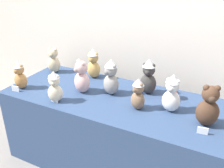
# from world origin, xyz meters

# --- Properties ---
(wall_back) EXTENTS (7.00, 0.08, 2.60)m
(wall_back) POSITION_xyz_m (0.00, 0.89, 1.30)
(wall_back) COLOR silver
(wall_back) RESTS_ON ground_plane
(display_table) EXTENTS (1.89, 0.78, 0.71)m
(display_table) POSITION_xyz_m (0.00, 0.25, 0.36)
(display_table) COLOR navy
(display_table) RESTS_ON ground_plane
(teddy_bear_charcoal) EXTENTS (0.15, 0.13, 0.32)m
(teddy_bear_charcoal) POSITION_xyz_m (0.25, 0.46, 0.87)
(teddy_bear_charcoal) COLOR #383533
(teddy_bear_charcoal) RESTS_ON display_table
(teddy_bear_cocoa) EXTENTS (0.19, 0.18, 0.31)m
(teddy_bear_cocoa) POSITION_xyz_m (0.78, 0.18, 0.86)
(teddy_bear_cocoa) COLOR #4C3323
(teddy_bear_cocoa) RESTS_ON display_table
(teddy_bear_cream) EXTENTS (0.15, 0.15, 0.27)m
(teddy_bear_cream) POSITION_xyz_m (-0.38, -0.03, 0.84)
(teddy_bear_cream) COLOR beige
(teddy_bear_cream) RESTS_ON display_table
(teddy_bear_caramel) EXTENTS (0.12, 0.11, 0.26)m
(teddy_bear_caramel) POSITION_xyz_m (-0.81, 0.03, 0.84)
(teddy_bear_caramel) COLOR #B27A42
(teddy_bear_caramel) RESTS_ON display_table
(teddy_bear_snow) EXTENTS (0.14, 0.12, 0.31)m
(teddy_bear_snow) POSITION_xyz_m (0.50, 0.25, 0.86)
(teddy_bear_snow) COLOR white
(teddy_bear_snow) RESTS_ON display_table
(teddy_bear_mocha) EXTENTS (0.15, 0.14, 0.26)m
(teddy_bear_mocha) POSITION_xyz_m (0.27, 0.17, 0.84)
(teddy_bear_mocha) COLOR #7F6047
(teddy_bear_mocha) RESTS_ON display_table
(teddy_bear_honey) EXTENTS (0.15, 0.13, 0.30)m
(teddy_bear_honey) POSITION_xyz_m (-0.35, 0.53, 0.86)
(teddy_bear_honey) COLOR tan
(teddy_bear_honey) RESTS_ON display_table
(teddy_bear_ash) EXTENTS (0.18, 0.17, 0.32)m
(teddy_bear_ash) POSITION_xyz_m (-0.03, 0.30, 0.87)
(teddy_bear_ash) COLOR gray
(teddy_bear_ash) RESTS_ON display_table
(teddy_bear_sand) EXTENTS (0.15, 0.14, 0.26)m
(teddy_bear_sand) POSITION_xyz_m (-0.79, 0.47, 0.84)
(teddy_bear_sand) COLOR #CCB78E
(teddy_bear_sand) RESTS_ON display_table
(teddy_bear_blush) EXTENTS (0.19, 0.18, 0.30)m
(teddy_bear_blush) POSITION_xyz_m (-0.28, 0.21, 0.85)
(teddy_bear_blush) COLOR beige
(teddy_bear_blush) RESTS_ON display_table
(party_cup_red) EXTENTS (0.08, 0.08, 0.11)m
(party_cup_red) POSITION_xyz_m (0.46, 0.45, 0.77)
(party_cup_red) COLOR red
(party_cup_red) RESTS_ON display_table
(name_card_front_left) EXTENTS (0.07, 0.02, 0.05)m
(name_card_front_left) POSITION_xyz_m (-0.81, -0.05, 0.74)
(name_card_front_left) COLOR white
(name_card_front_left) RESTS_ON display_table
(name_card_front_middle) EXTENTS (0.07, 0.01, 0.05)m
(name_card_front_middle) POSITION_xyz_m (-0.38, -0.05, 0.74)
(name_card_front_middle) COLOR white
(name_card_front_middle) RESTS_ON display_table
(name_card_front_right) EXTENTS (0.07, 0.02, 0.05)m
(name_card_front_right) POSITION_xyz_m (0.78, 0.06, 0.74)
(name_card_front_right) COLOR white
(name_card_front_right) RESTS_ON display_table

